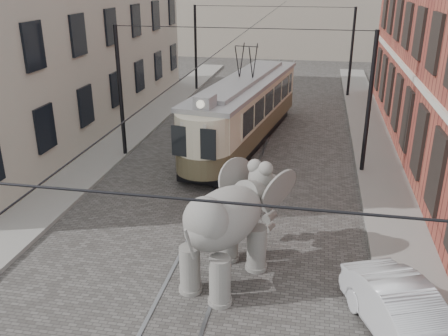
# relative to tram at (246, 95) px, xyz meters

# --- Properties ---
(ground) EXTENTS (120.00, 120.00, 0.00)m
(ground) POSITION_rel_tram_xyz_m (0.38, -9.19, -2.42)
(ground) COLOR #494643
(tram_rails) EXTENTS (1.54, 80.00, 0.02)m
(tram_rails) POSITION_rel_tram_xyz_m (0.38, -9.19, -2.40)
(tram_rails) COLOR slate
(tram_rails) RESTS_ON ground
(sidewalk_right) EXTENTS (2.00, 60.00, 0.15)m
(sidewalk_right) POSITION_rel_tram_xyz_m (6.38, -9.19, -2.34)
(sidewalk_right) COLOR slate
(sidewalk_right) RESTS_ON ground
(sidewalk_left) EXTENTS (2.00, 60.00, 0.15)m
(sidewalk_left) POSITION_rel_tram_xyz_m (-6.12, -9.19, -2.34)
(sidewalk_left) COLOR slate
(sidewalk_left) RESTS_ON ground
(stucco_building) EXTENTS (7.00, 24.00, 10.00)m
(stucco_building) POSITION_rel_tram_xyz_m (-10.62, 0.81, 2.58)
(stucco_building) COLOR gray
(stucco_building) RESTS_ON ground
(catenary) EXTENTS (11.00, 30.20, 6.00)m
(catenary) POSITION_rel_tram_xyz_m (0.18, -4.19, 0.58)
(catenary) COLOR black
(catenary) RESTS_ON ground
(tram) EXTENTS (4.34, 12.42, 4.83)m
(tram) POSITION_rel_tram_xyz_m (0.00, 0.00, 0.00)
(tram) COLOR beige
(tram) RESTS_ON ground
(elephant) EXTENTS (4.38, 5.57, 3.00)m
(elephant) POSITION_rel_tram_xyz_m (1.22, -12.04, -0.91)
(elephant) COLOR #5F5C58
(elephant) RESTS_ON ground
(parked_car) EXTENTS (2.93, 4.32, 1.35)m
(parked_car) POSITION_rel_tram_xyz_m (5.79, -13.70, -1.74)
(parked_car) COLOR #A6A7AB
(parked_car) RESTS_ON ground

